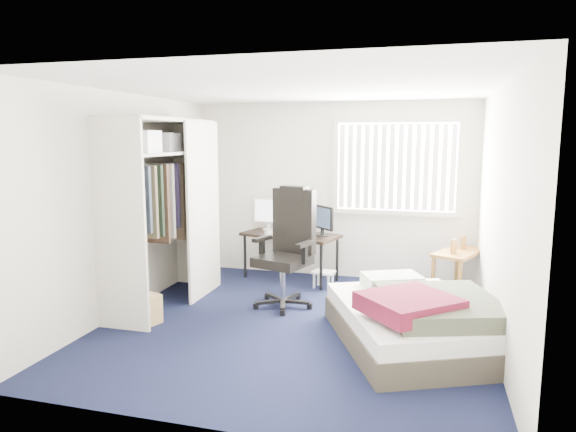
{
  "coord_description": "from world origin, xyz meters",
  "views": [
    {
      "loc": [
        1.34,
        -5.13,
        2.0
      ],
      "look_at": [
        -0.18,
        0.4,
        1.12
      ],
      "focal_mm": 32.0,
      "sensor_mm": 36.0,
      "label": 1
    }
  ],
  "objects_px": {
    "desk": "(292,230)",
    "office_chair": "(287,260)",
    "nightstand": "(459,256)",
    "bed": "(417,319)"
  },
  "relations": [
    {
      "from": "desk",
      "to": "office_chair",
      "type": "distance_m",
      "value": 1.14
    },
    {
      "from": "nightstand",
      "to": "office_chair",
      "type": "bearing_deg",
      "value": -154.87
    },
    {
      "from": "nightstand",
      "to": "bed",
      "type": "relative_size",
      "value": 0.42
    },
    {
      "from": "desk",
      "to": "nightstand",
      "type": "height_order",
      "value": "desk"
    },
    {
      "from": "office_chair",
      "to": "bed",
      "type": "relative_size",
      "value": 0.65
    },
    {
      "from": "desk",
      "to": "office_chair",
      "type": "height_order",
      "value": "office_chair"
    },
    {
      "from": "nightstand",
      "to": "desk",
      "type": "bearing_deg",
      "value": 176.0
    },
    {
      "from": "desk",
      "to": "nightstand",
      "type": "distance_m",
      "value": 2.26
    },
    {
      "from": "office_chair",
      "to": "desk",
      "type": "bearing_deg",
      "value": 102.05
    },
    {
      "from": "desk",
      "to": "bed",
      "type": "xyz_separation_m",
      "value": [
        1.78,
        -1.98,
        -0.44
      ]
    }
  ]
}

